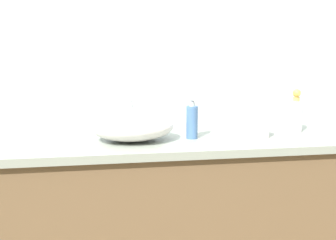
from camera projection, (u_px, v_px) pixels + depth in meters
bathroom_wall_rear at (183, 35)px, 1.98m from camera, size 6.00×0.06×2.60m
vanity_counter at (200, 231)px, 1.85m from camera, size 1.78×0.50×0.86m
wall_mirror_panel at (190, 20)px, 1.93m from camera, size 1.69×0.01×1.01m
sink_basin at (132, 126)px, 1.69m from camera, size 0.34×0.27×0.12m
faucet at (130, 114)px, 1.83m from camera, size 0.03×0.14×0.15m
soap_dispenser at (296, 114)px, 1.86m from camera, size 0.06×0.06×0.19m
perfume_bottle at (192, 120)px, 1.73m from camera, size 0.05×0.05×0.18m
tissue_box at (251, 122)px, 1.76m from camera, size 0.12×0.12×0.15m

